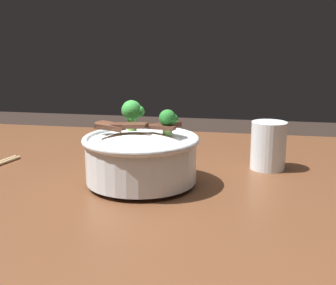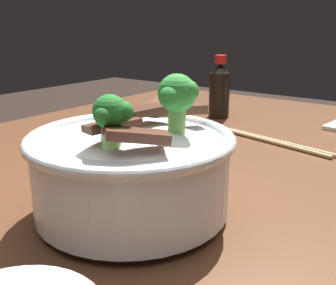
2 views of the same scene
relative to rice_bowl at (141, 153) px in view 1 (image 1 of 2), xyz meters
name	(u,v)px [view 1 (image 1 of 2)]	position (x,y,z in m)	size (l,w,h in m)	color
dining_table	(88,234)	(-0.11, 0.00, -0.17)	(1.27, 0.99, 0.79)	#56331E
rice_bowl	(141,153)	(0.00, 0.00, 0.00)	(0.22, 0.22, 0.15)	silver
drinking_glass	(268,149)	(0.23, 0.15, -0.02)	(0.07, 0.07, 0.10)	white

